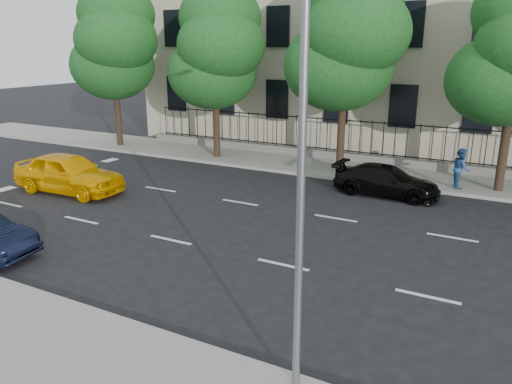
% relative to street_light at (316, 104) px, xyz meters
% --- Properties ---
extents(ground, '(120.00, 120.00, 0.00)m').
position_rel_street_light_xyz_m(ground, '(-2.50, 1.77, -5.15)').
color(ground, black).
rests_on(ground, ground).
extents(far_sidewalk, '(60.00, 4.00, 0.15)m').
position_rel_street_light_xyz_m(far_sidewalk, '(-2.50, 15.77, -5.07)').
color(far_sidewalk, gray).
rests_on(far_sidewalk, ground).
extents(lane_markings, '(49.60, 4.62, 0.01)m').
position_rel_street_light_xyz_m(lane_markings, '(-2.50, 6.52, -5.14)').
color(lane_markings, silver).
rests_on(lane_markings, ground).
extents(crosswalk, '(0.50, 12.10, 0.01)m').
position_rel_street_light_xyz_m(crosswalk, '(-16.50, 6.37, -5.14)').
color(crosswalk, silver).
rests_on(crosswalk, ground).
extents(iron_fence, '(30.00, 0.50, 2.20)m').
position_rel_street_light_xyz_m(iron_fence, '(-2.50, 17.47, -4.50)').
color(iron_fence, slate).
rests_on(iron_fence, far_sidewalk).
extents(street_light, '(0.25, 3.32, 8.05)m').
position_rel_street_light_xyz_m(street_light, '(0.00, 0.00, 0.00)').
color(street_light, slate).
rests_on(street_light, near_sidewalk).
extents(tree_a, '(5.71, 5.31, 9.39)m').
position_rel_street_light_xyz_m(tree_a, '(-18.46, 15.13, 0.98)').
color(tree_a, '#382619').
rests_on(tree_a, far_sidewalk).
extents(tree_b, '(5.53, 5.12, 8.97)m').
position_rel_street_light_xyz_m(tree_b, '(-11.46, 15.13, 0.69)').
color(tree_b, '#382619').
rests_on(tree_b, far_sidewalk).
extents(tree_c, '(5.89, 5.50, 9.80)m').
position_rel_street_light_xyz_m(tree_c, '(-4.46, 15.13, 1.26)').
color(tree_c, '#382619').
rests_on(tree_c, far_sidewalk).
extents(yellow_taxi, '(5.03, 2.20, 1.69)m').
position_rel_street_light_xyz_m(yellow_taxi, '(-13.63, 6.63, -4.31)').
color(yellow_taxi, '#F2A700').
rests_on(yellow_taxi, ground).
extents(black_sedan, '(4.43, 1.97, 1.26)m').
position_rel_street_light_xyz_m(black_sedan, '(-1.63, 12.49, -4.52)').
color(black_sedan, black).
rests_on(black_sedan, ground).
extents(pedestrian_far, '(0.86, 0.98, 1.71)m').
position_rel_street_light_xyz_m(pedestrian_far, '(0.98, 14.61, -4.14)').
color(pedestrian_far, navy).
rests_on(pedestrian_far, far_sidewalk).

